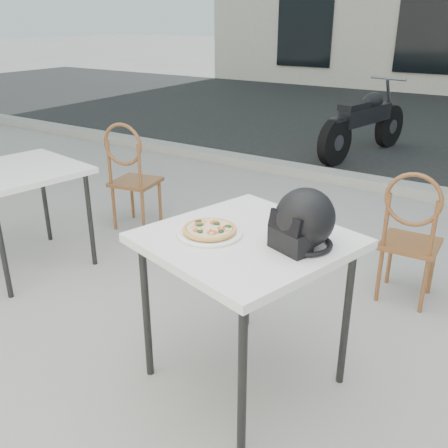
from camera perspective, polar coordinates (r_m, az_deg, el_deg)
The scene contains 10 objects.
ground at distance 3.25m, azimuth 6.08°, elevation -11.30°, with size 80.00×80.00×0.00m, color gray.
curb at distance 5.82m, azimuth 20.03°, elevation 3.79°, with size 30.00×0.25×0.12m, color gray.
cafe_table_main at distance 2.42m, azimuth 2.57°, elevation -3.07°, with size 1.08×1.08×0.83m.
plate at distance 2.40m, azimuth -1.65°, elevation -1.02°, with size 0.33×0.33×0.02m.
pizza at distance 2.39m, azimuth -1.66°, elevation -0.56°, with size 0.32×0.32×0.03m.
helmet at distance 2.26m, azimuth 9.04°, elevation 0.26°, with size 0.35×0.35×0.28m.
cafe_chair_main at distance 3.44m, azimuth 20.55°, elevation -0.76°, with size 0.37×0.37×0.94m.
cafe_table_side at distance 3.95m, azimuth -22.42°, elevation 4.93°, with size 0.95×0.95×0.79m.
cafe_chair_side at distance 4.48m, azimuth -10.64°, elevation 6.01°, with size 0.44×0.44×0.99m.
motorcycle at distance 7.24m, azimuth 15.82°, elevation 11.01°, with size 0.63×2.03×1.02m.
Camera 1 is at (1.19, -2.42, 1.81)m, focal length 40.00 mm.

